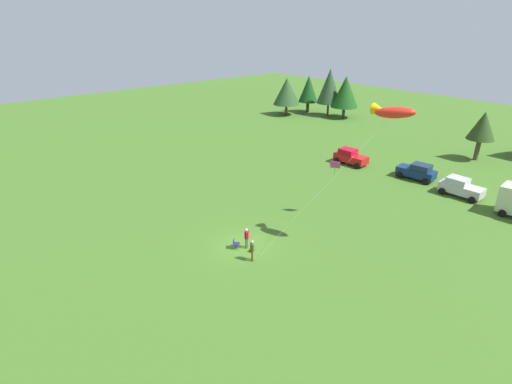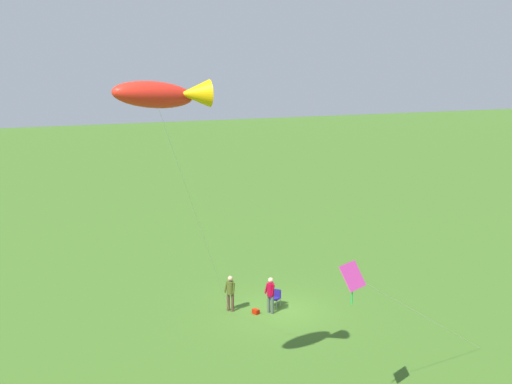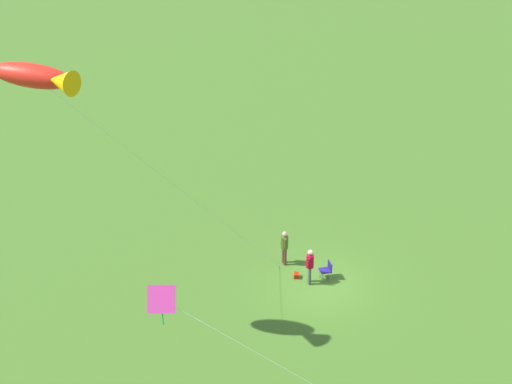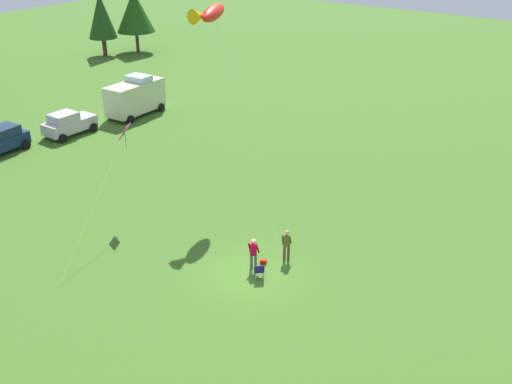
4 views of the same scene
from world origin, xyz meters
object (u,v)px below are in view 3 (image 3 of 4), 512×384
at_px(folding_chair, 327,269).
at_px(kite_diamond_rainbow, 168,304).
at_px(backpack_on_grass, 296,275).
at_px(person_spectator, 310,264).
at_px(kite_large_fish, 39,77).
at_px(person_kite_flyer, 284,245).

xyz_separation_m(folding_chair, kite_diamond_rainbow, (1.13, 10.40, 4.40)).
bearing_deg(backpack_on_grass, kite_diamond_rainbow, 90.56).
distance_m(folding_chair, person_spectator, 1.07).
xyz_separation_m(folding_chair, kite_large_fish, (7.06, 8.79, 10.48)).
xyz_separation_m(person_kite_flyer, person_spectator, (-1.70, 0.86, 0.00)).
bearing_deg(folding_chair, person_kite_flyer, -46.56).
distance_m(backpack_on_grass, kite_diamond_rainbow, 10.87).
xyz_separation_m(kite_large_fish, kite_diamond_rainbow, (-5.94, 1.62, -6.08)).
bearing_deg(folding_chair, kite_diamond_rainbow, 40.05).
bearing_deg(kite_large_fish, backpack_on_grass, -125.62).
height_order(person_kite_flyer, person_spectator, same).
bearing_deg(person_kite_flyer, backpack_on_grass, 94.93).
xyz_separation_m(person_kite_flyer, kite_large_fish, (4.83, 8.89, 9.94)).
bearing_deg(person_spectator, person_kite_flyer, -56.16).
bearing_deg(kite_diamond_rainbow, kite_large_fish, -15.23).
relative_size(person_kite_flyer, person_spectator, 1.00).
relative_size(person_kite_flyer, kite_large_fish, 0.15).
height_order(person_kite_flyer, kite_large_fish, kite_large_fish).
height_order(folding_chair, kite_diamond_rainbow, kite_diamond_rainbow).
distance_m(folding_chair, kite_large_fish, 15.39).
distance_m(person_kite_flyer, person_spectator, 1.91).
relative_size(person_kite_flyer, backpack_on_grass, 5.44).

